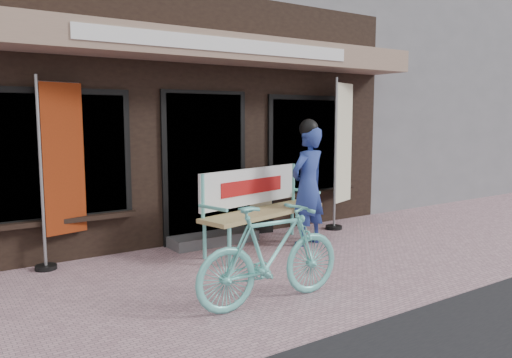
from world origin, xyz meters
TOP-DOWN VIEW (x-y plane):
  - ground at (0.00, 0.00)m, footprint 70.00×70.00m
  - storefront at (0.00, 4.96)m, footprint 7.00×6.77m
  - neighbor_right_near at (8.50, 5.50)m, footprint 10.00×7.00m
  - bench at (0.44, 1.23)m, footprint 2.11×0.99m
  - person at (1.12, 0.98)m, footprint 0.69×0.53m
  - bicycle at (-0.65, -0.60)m, footprint 1.66×0.49m
  - nobori_red at (-2.05, 1.84)m, footprint 0.69×0.31m
  - nobori_cream at (2.33, 1.57)m, footprint 0.72×0.40m
  - menu_stand at (0.93, 1.92)m, footprint 0.44×0.18m

SIDE VIEW (x-z plane):
  - ground at x=0.00m, z-range 0.00..0.00m
  - menu_stand at x=0.93m, z-range 0.01..0.88m
  - bicycle at x=-0.65m, z-range 0.00..0.99m
  - bench at x=0.44m, z-range 0.10..1.20m
  - person at x=1.12m, z-range -0.02..1.78m
  - nobori_red at x=-2.05m, z-range 0.04..2.35m
  - nobori_cream at x=2.33m, z-range 0.04..2.49m
  - neighbor_right_near at x=8.50m, z-range 0.00..5.60m
  - storefront at x=0.00m, z-range -0.01..5.99m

